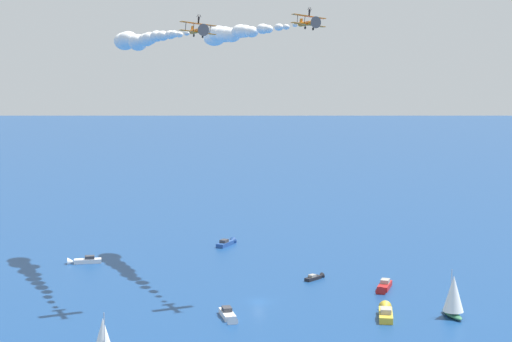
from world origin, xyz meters
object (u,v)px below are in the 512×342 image
(motorboat_mid_cluster, at_px, (384,287))
(wingwalker_lead, at_px, (309,11))
(motorboat_trailing, at_px, (315,277))
(biplane_wingman, at_px, (198,30))
(motorboat_far_stbd, at_px, (227,243))
(motorboat_inshore, at_px, (229,316))
(motorboat_near_centre, at_px, (83,261))
(motorboat_offshore, at_px, (386,313))
(sailboat_outer_ring_a, at_px, (453,296))
(biplane_lead, at_px, (308,23))
(wingwalker_wingman, at_px, (199,19))

(motorboat_mid_cluster, height_order, wingwalker_lead, wingwalker_lead)
(motorboat_trailing, xyz_separation_m, biplane_wingman, (27.85, -12.27, 53.31))
(motorboat_far_stbd, xyz_separation_m, motorboat_mid_cluster, (22.32, 52.94, 0.02))
(motorboat_far_stbd, relative_size, motorboat_inshore, 1.15)
(motorboat_near_centre, xyz_separation_m, motorboat_offshore, (4.74, 79.12, 0.12))
(sailboat_outer_ring_a, distance_m, biplane_lead, 59.63)
(sailboat_outer_ring_a, relative_size, wingwalker_lead, 5.08)
(motorboat_far_stbd, height_order, motorboat_trailing, motorboat_far_stbd)
(motorboat_mid_cluster, relative_size, sailboat_outer_ring_a, 0.96)
(motorboat_trailing, distance_m, wingwalker_wingman, 63.19)
(motorboat_inshore, bearing_deg, motorboat_trailing, 177.76)
(biplane_lead, bearing_deg, sailboat_outer_ring_a, 90.71)
(biplane_wingman, bearing_deg, motorboat_mid_cluster, 133.11)
(motorboat_near_centre, bearing_deg, motorboat_far_stbd, 151.57)
(motorboat_mid_cluster, height_order, wingwalker_wingman, wingwalker_wingman)
(wingwalker_lead, bearing_deg, motorboat_offshore, 73.94)
(motorboat_trailing, bearing_deg, motorboat_inshore, -2.24)
(wingwalker_lead, bearing_deg, sailboat_outer_ring_a, 90.40)
(motorboat_near_centre, xyz_separation_m, biplane_wingman, (13.85, 43.35, 53.12))
(motorboat_far_stbd, xyz_separation_m, motorboat_inshore, (56.01, 35.10, -0.01))
(motorboat_offshore, bearing_deg, motorboat_mid_cluster, -158.44)
(motorboat_offshore, height_order, motorboat_trailing, motorboat_offshore)
(wingwalker_lead, distance_m, biplane_wingman, 22.57)
(motorboat_trailing, bearing_deg, wingwalker_lead, 18.74)
(motorboat_offshore, bearing_deg, wingwalker_wingman, -75.90)
(wingwalker_wingman, bearing_deg, motorboat_mid_cluster, 133.07)
(motorboat_inshore, xyz_separation_m, wingwalker_wingman, (-6.94, -10.78, 55.30))
(wingwalker_lead, height_order, wingwalker_wingman, wingwalker_lead)
(motorboat_mid_cluster, distance_m, wingwalker_wingman, 67.74)
(motorboat_offshore, height_order, motorboat_mid_cluster, motorboat_offshore)
(sailboat_outer_ring_a, distance_m, wingwalker_wingman, 71.32)
(motorboat_far_stbd, distance_m, wingwalker_lead, 78.29)
(motorboat_near_centre, xyz_separation_m, wingwalker_lead, (-0.74, 60.11, 57.04))
(sailboat_outer_ring_a, relative_size, wingwalker_wingman, 5.08)
(biplane_wingman, bearing_deg, wingwalker_wingman, 141.31)
(motorboat_trailing, distance_m, biplane_wingman, 61.38)
(motorboat_trailing, bearing_deg, motorboat_near_centre, -75.87)
(motorboat_near_centre, height_order, motorboat_trailing, motorboat_near_centre)
(motorboat_near_centre, relative_size, motorboat_offshore, 0.76)
(motorboat_mid_cluster, bearing_deg, motorboat_near_centre, -79.73)
(sailboat_outer_ring_a, xyz_separation_m, wingwalker_wingman, (14.64, -46.79, 51.80))
(motorboat_far_stbd, distance_m, wingwalker_wingman, 77.82)
(biplane_wingman, bearing_deg, motorboat_offshore, 104.29)
(motorboat_inshore, bearing_deg, sailboat_outer_ring_a, 120.93)
(biplane_lead, xyz_separation_m, wingwalker_lead, (-0.16, 0.13, 2.18))
(wingwalker_lead, bearing_deg, motorboat_near_centre, -89.30)
(motorboat_offshore, distance_m, motorboat_mid_cluster, 19.13)
(motorboat_trailing, relative_size, wingwalker_wingman, 3.24)
(sailboat_outer_ring_a, distance_m, wingwalker_lead, 61.45)
(motorboat_offshore, xyz_separation_m, motorboat_mid_cluster, (-17.79, -7.03, -0.09))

